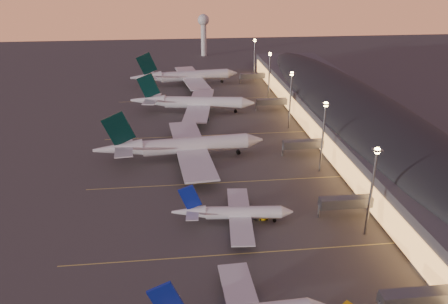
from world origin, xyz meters
TOP-DOWN VIEW (x-y plane):
  - ground at (0.00, 0.00)m, footprint 700.00×700.00m
  - airliner_narrow_north at (0.57, 9.89)m, footprint 34.81×31.20m
  - airliner_wide_near at (-13.00, 56.40)m, footprint 64.22×58.73m
  - airliner_wide_mid at (-6.03, 113.01)m, footprint 61.78×56.86m
  - airliner_wide_far at (-7.83, 167.45)m, footprint 66.03×60.69m
  - terminal_building at (61.84, 72.47)m, footprint 56.35×255.00m
  - light_masts at (36.00, 65.00)m, footprint 2.20×217.20m
  - radar_tower at (10.00, 260.00)m, footprint 9.00×9.00m
  - lane_markings at (0.00, 40.00)m, footprint 90.00×180.36m
  - baggage_tug_c at (9.18, 10.77)m, footprint 4.13×2.03m

SIDE VIEW (x-z plane):
  - ground at x=0.00m, z-range 0.00..0.00m
  - lane_markings at x=0.00m, z-range 0.01..0.01m
  - baggage_tug_c at x=9.18m, z-range -0.05..1.14m
  - airliner_narrow_north at x=0.57m, z-range -3.00..9.43m
  - airliner_wide_mid at x=-6.03m, z-range -4.80..14.99m
  - airliner_wide_near at x=-13.00m, z-range -4.98..15.56m
  - airliner_wide_far at x=-7.83m, z-range -5.13..16.01m
  - terminal_building at x=61.84m, z-range 0.05..17.51m
  - light_masts at x=36.00m, z-range 4.60..30.50m
  - radar_tower at x=10.00m, z-range 5.62..38.12m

